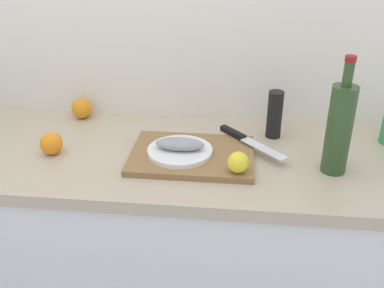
{
  "coord_description": "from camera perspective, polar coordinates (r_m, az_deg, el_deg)",
  "views": [
    {
      "loc": [
        0.35,
        -1.27,
        1.59
      ],
      "look_at": [
        0.22,
        -0.03,
        0.95
      ],
      "focal_mm": 41.82,
      "sensor_mm": 36.0,
      "label": 1
    }
  ],
  "objects": [
    {
      "name": "back_wall",
      "position": [
        1.67,
        -6.27,
        15.25
      ],
      "size": [
        3.2,
        0.05,
        2.5
      ],
      "primitive_type": "cube",
      "color": "white",
      "rests_on": "ground_plane"
    },
    {
      "name": "kitchen_counter",
      "position": [
        1.74,
        -7.17,
        -13.92
      ],
      "size": [
        2.0,
        0.6,
        0.9
      ],
      "color": "white",
      "rests_on": "ground_plane"
    },
    {
      "name": "cutting_board",
      "position": [
        1.42,
        0.0,
        -1.44
      ],
      "size": [
        0.39,
        0.28,
        0.02
      ],
      "primitive_type": "cube",
      "color": "olive",
      "rests_on": "kitchen_counter"
    },
    {
      "name": "white_plate",
      "position": [
        1.41,
        -1.55,
        -0.92
      ],
      "size": [
        0.21,
        0.21,
        0.01
      ],
      "primitive_type": "cylinder",
      "color": "white",
      "rests_on": "cutting_board"
    },
    {
      "name": "fish_fillet",
      "position": [
        1.4,
        -1.56,
        0.01
      ],
      "size": [
        0.15,
        0.07,
        0.04
      ],
      "primitive_type": "ellipsoid",
      "color": "gray",
      "rests_on": "white_plate"
    },
    {
      "name": "chef_knife",
      "position": [
        1.49,
        6.62,
        0.72
      ],
      "size": [
        0.22,
        0.23,
        0.02
      ],
      "rotation": [
        0.0,
        0.0,
        -0.81
      ],
      "color": "silver",
      "rests_on": "cutting_board"
    },
    {
      "name": "lemon_0",
      "position": [
        1.3,
        5.91,
        -2.35
      ],
      "size": [
        0.06,
        0.06,
        0.06
      ],
      "primitive_type": "sphere",
      "color": "yellow",
      "rests_on": "cutting_board"
    },
    {
      "name": "wine_bottle",
      "position": [
        1.36,
        18.28,
        1.97
      ],
      "size": [
        0.07,
        0.07,
        0.36
      ],
      "color": "#2D4723",
      "rests_on": "kitchen_counter"
    },
    {
      "name": "orange_0",
      "position": [
        1.5,
        -17.5,
        0.06
      ],
      "size": [
        0.07,
        0.07,
        0.07
      ],
      "primitive_type": "sphere",
      "color": "orange",
      "rests_on": "kitchen_counter"
    },
    {
      "name": "orange_1",
      "position": [
        1.75,
        -13.87,
        4.43
      ],
      "size": [
        0.08,
        0.08,
        0.08
      ],
      "primitive_type": "sphere",
      "color": "orange",
      "rests_on": "kitchen_counter"
    },
    {
      "name": "pepper_mill",
      "position": [
        1.56,
        10.49,
        3.72
      ],
      "size": [
        0.05,
        0.05,
        0.17
      ],
      "primitive_type": "cylinder",
      "color": "black",
      "rests_on": "kitchen_counter"
    }
  ]
}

